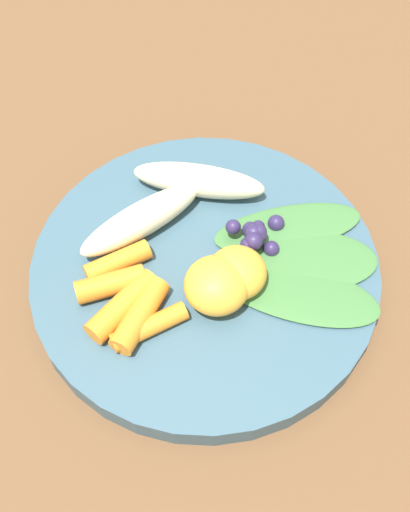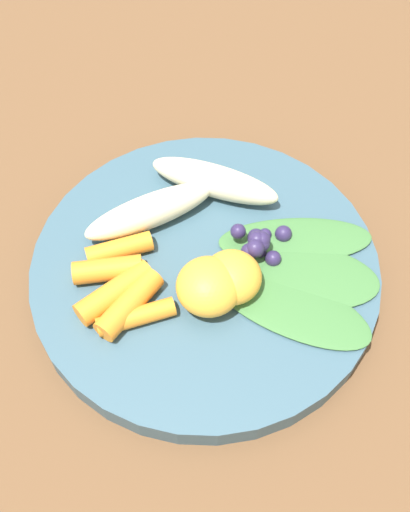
% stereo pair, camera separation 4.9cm
% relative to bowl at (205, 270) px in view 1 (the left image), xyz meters
% --- Properties ---
extents(ground_plane, '(2.40, 2.40, 0.00)m').
position_rel_bowl_xyz_m(ground_plane, '(0.00, 0.00, -0.01)').
color(ground_plane, brown).
extents(bowl, '(0.28, 0.28, 0.02)m').
position_rel_bowl_xyz_m(bowl, '(0.00, 0.00, 0.00)').
color(bowl, '#385666').
rests_on(bowl, ground_plane).
extents(banana_peeled_left, '(0.12, 0.03, 0.03)m').
position_rel_bowl_xyz_m(banana_peeled_left, '(-0.02, 0.06, 0.03)').
color(banana_peeled_left, beige).
rests_on(banana_peeled_left, bowl).
extents(banana_peeled_right, '(0.10, 0.10, 0.03)m').
position_rel_bowl_xyz_m(banana_peeled_right, '(0.04, 0.06, 0.03)').
color(banana_peeled_right, beige).
rests_on(banana_peeled_right, bowl).
extents(orange_segment_near, '(0.05, 0.05, 0.03)m').
position_rel_bowl_xyz_m(orange_segment_near, '(0.01, -0.03, 0.03)').
color(orange_segment_near, '#F4A833').
rests_on(orange_segment_near, bowl).
extents(orange_segment_far, '(0.05, 0.05, 0.04)m').
position_rel_bowl_xyz_m(orange_segment_far, '(-0.01, -0.03, 0.03)').
color(orange_segment_far, '#F4A833').
rests_on(orange_segment_far, bowl).
extents(carrot_front, '(0.06, 0.02, 0.02)m').
position_rel_bowl_xyz_m(carrot_front, '(-0.06, 0.04, 0.02)').
color(carrot_front, orange).
rests_on(carrot_front, bowl).
extents(carrot_mid_left, '(0.06, 0.03, 0.02)m').
position_rel_bowl_xyz_m(carrot_mid_left, '(-0.07, 0.02, 0.02)').
color(carrot_mid_left, orange).
rests_on(carrot_mid_left, bowl).
extents(carrot_mid_right, '(0.07, 0.03, 0.02)m').
position_rel_bowl_xyz_m(carrot_mid_right, '(-0.08, 0.00, 0.02)').
color(carrot_mid_right, orange).
rests_on(carrot_mid_right, bowl).
extents(carrot_rear, '(0.06, 0.05, 0.02)m').
position_rel_bowl_xyz_m(carrot_rear, '(-0.07, -0.01, 0.02)').
color(carrot_rear, orange).
rests_on(carrot_rear, bowl).
extents(carrot_small, '(0.06, 0.02, 0.01)m').
position_rel_bowl_xyz_m(carrot_small, '(-0.07, -0.03, 0.02)').
color(carrot_small, orange).
rests_on(carrot_small, bowl).
extents(blueberry_pile, '(0.06, 0.04, 0.03)m').
position_rel_bowl_xyz_m(blueberry_pile, '(0.04, -0.01, 0.02)').
color(blueberry_pile, '#2D234C').
rests_on(blueberry_pile, bowl).
extents(kale_leaf_left, '(0.12, 0.14, 0.00)m').
position_rel_bowl_xyz_m(kale_leaf_left, '(0.04, -0.06, 0.01)').
color(kale_leaf_left, '#3D7038').
rests_on(kale_leaf_left, bowl).
extents(kale_leaf_right, '(0.14, 0.13, 0.00)m').
position_rel_bowl_xyz_m(kale_leaf_right, '(0.06, -0.04, 0.01)').
color(kale_leaf_right, '#3D7038').
rests_on(kale_leaf_right, bowl).
extents(kale_leaf_rear, '(0.14, 0.09, 0.00)m').
position_rel_bowl_xyz_m(kale_leaf_rear, '(0.08, -0.01, 0.01)').
color(kale_leaf_rear, '#3D7038').
rests_on(kale_leaf_rear, bowl).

